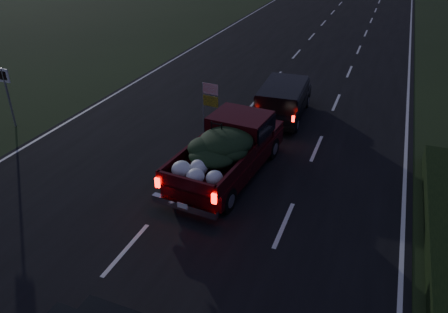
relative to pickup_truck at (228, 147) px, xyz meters
The scene contains 6 objects.
ground 4.81m from the pickup_truck, 104.12° to the right, with size 120.00×120.00×0.00m, color black.
road_asphalt 4.80m from the pickup_truck, 104.12° to the right, with size 14.00×120.00×0.02m, color black.
hedge_row 6.87m from the pickup_truck, 13.12° to the right, with size 1.00×10.00×0.60m, color black.
route_sign 9.68m from the pickup_truck, behind, with size 0.55×0.08×2.50m.
pickup_truck is the anchor object (origin of this frame).
lead_suv 5.35m from the pickup_truck, 84.65° to the left, with size 1.98×4.35×1.23m.
Camera 1 is at (5.57, -7.34, 7.64)m, focal length 35.00 mm.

